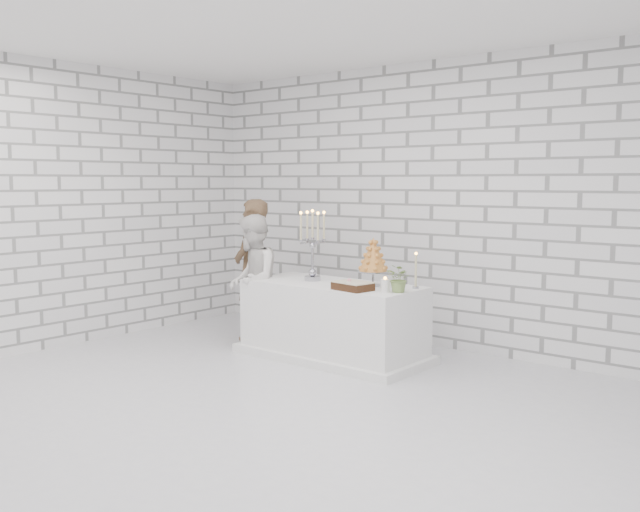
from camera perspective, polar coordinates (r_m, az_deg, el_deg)
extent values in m
cube|color=silver|center=(5.77, -4.25, -11.61)|extent=(6.00, 5.00, 0.01)
cube|color=white|center=(5.64, -4.51, 18.87)|extent=(6.00, 5.00, 0.01)
cube|color=white|center=(7.50, 9.03, 4.09)|extent=(6.00, 0.01, 3.00)
cube|color=white|center=(7.88, -20.31, 3.88)|extent=(0.01, 5.00, 3.00)
cube|color=white|center=(7.00, 1.04, -5.25)|extent=(1.80, 0.80, 0.75)
imported|color=#503723|center=(7.83, -5.53, -1.09)|extent=(0.56, 0.67, 1.56)
imported|color=white|center=(7.45, -5.50, -2.03)|extent=(0.83, 0.87, 1.41)
cube|color=black|center=(6.49, 2.68, -2.43)|extent=(0.37, 0.29, 0.08)
cylinder|color=white|center=(6.39, 5.29, -2.41)|extent=(0.08, 0.08, 0.12)
cylinder|color=beige|center=(6.63, 7.77, -1.26)|extent=(0.07, 0.07, 0.32)
imported|color=#4F7B33|center=(6.39, 6.47, -1.82)|extent=(0.27, 0.24, 0.25)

